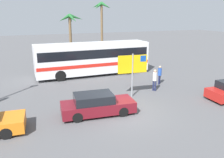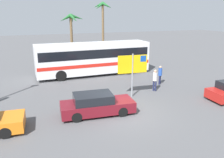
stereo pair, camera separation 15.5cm
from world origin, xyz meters
name	(u,v)px [view 1 (the left image)]	position (x,y,z in m)	size (l,w,h in m)	color
ground	(123,113)	(0.00, 0.00, 0.00)	(120.00, 120.00, 0.00)	#565659
bus_front_coach	(93,57)	(1.10, 9.68, 1.78)	(11.15, 2.57, 3.17)	white
ferry_sign	(133,66)	(1.92, 2.49, 2.33)	(2.20, 0.28, 3.20)	gray
car_maroon	(97,104)	(-1.51, 0.46, 0.64)	(4.54, 2.07, 1.32)	maroon
pedestrian_by_bus	(155,78)	(4.12, 3.01, 1.03)	(0.32, 0.32, 1.73)	#1E2347
pedestrian_crossing_lot	(160,73)	(5.47, 4.39, 0.96)	(0.32, 0.32, 1.64)	#1E2347
palm_tree_seaside	(70,24)	(0.33, 16.30, 4.72)	(3.18, 3.13, 5.95)	brown
palm_tree_inland	(102,14)	(5.49, 19.46, 5.88)	(2.84, 2.94, 7.54)	brown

